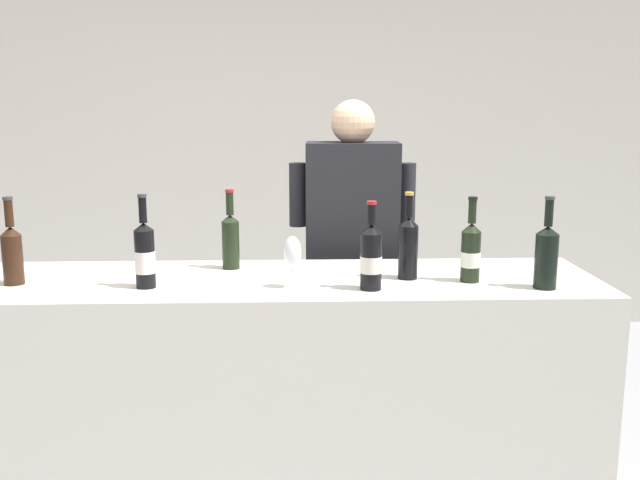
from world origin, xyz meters
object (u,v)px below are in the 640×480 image
at_px(wine_bottle_5, 546,255).
at_px(wine_bottle_1, 471,251).
at_px(wine_bottle_2, 12,252).
at_px(wine_bottle_6, 371,257).
at_px(wine_bottle_4, 231,238).
at_px(wine_bottle_3, 145,255).
at_px(wine_bottle_0, 408,245).
at_px(person_server, 351,284).
at_px(wine_glass, 293,254).

bearing_deg(wine_bottle_5, wine_bottle_1, 156.31).
height_order(wine_bottle_2, wine_bottle_6, wine_bottle_2).
bearing_deg(wine_bottle_4, wine_bottle_3, -134.01).
xyz_separation_m(wine_bottle_0, wine_bottle_5, (0.48, -0.16, -0.00)).
xyz_separation_m(wine_bottle_0, wine_bottle_6, (-0.16, -0.16, -0.01)).
bearing_deg(wine_bottle_2, wine_bottle_1, -0.70).
relative_size(wine_bottle_1, person_server, 0.19).
bearing_deg(wine_bottle_1, wine_bottle_6, -165.30).
distance_m(wine_bottle_1, wine_bottle_6, 0.40).
xyz_separation_m(wine_glass, person_server, (0.28, 0.75, -0.31)).
distance_m(wine_bottle_3, wine_glass, 0.54).
bearing_deg(wine_bottle_2, wine_bottle_3, -7.62).
xyz_separation_m(wine_bottle_1, wine_bottle_2, (-1.71, 0.02, 0.01)).
bearing_deg(wine_glass, wine_bottle_0, 15.33).
xyz_separation_m(wine_bottle_5, person_server, (-0.64, 0.80, -0.31)).
bearing_deg(wine_glass, person_server, 69.74).
relative_size(wine_bottle_4, wine_bottle_6, 1.01).
bearing_deg(wine_bottle_1, wine_bottle_5, -23.69).
xyz_separation_m(wine_bottle_0, wine_bottle_4, (-0.69, 0.19, -0.00)).
distance_m(wine_bottle_4, wine_bottle_6, 0.64).
relative_size(wine_bottle_1, wine_bottle_2, 0.98).
height_order(wine_bottle_0, wine_bottle_5, wine_bottle_5).
relative_size(wine_bottle_2, wine_bottle_4, 1.01).
height_order(wine_bottle_3, wine_glass, wine_bottle_3).
xyz_separation_m(wine_bottle_2, wine_bottle_3, (0.50, -0.07, -0.00)).
height_order(wine_bottle_0, wine_bottle_3, wine_bottle_3).
xyz_separation_m(wine_bottle_6, wine_glass, (-0.28, 0.04, 0.00)).
bearing_deg(wine_bottle_3, wine_glass, -2.18).
distance_m(wine_bottle_3, wine_bottle_6, 0.82).
xyz_separation_m(wine_bottle_3, wine_glass, (0.54, -0.02, 0.00)).
relative_size(wine_bottle_2, wine_bottle_6, 1.02).
relative_size(wine_bottle_1, wine_glass, 1.69).
distance_m(wine_bottle_2, wine_bottle_6, 1.33).
height_order(wine_bottle_4, wine_bottle_6, wine_bottle_4).
bearing_deg(wine_bottle_1, person_server, 119.66).
bearing_deg(person_server, wine_glass, -110.26).
distance_m(wine_bottle_0, person_server, 0.73).
height_order(wine_bottle_2, person_server, person_server).
height_order(wine_bottle_2, wine_glass, wine_bottle_2).
bearing_deg(wine_bottle_3, wine_bottle_0, 5.87).
relative_size(wine_bottle_3, wine_bottle_6, 1.07).
bearing_deg(wine_bottle_0, wine_bottle_1, -13.44).
relative_size(wine_bottle_5, wine_bottle_6, 1.05).
bearing_deg(wine_bottle_1, wine_bottle_0, 166.56).
height_order(wine_bottle_1, wine_bottle_3, wine_bottle_3).
bearing_deg(wine_bottle_3, wine_bottle_4, 45.99).
xyz_separation_m(wine_bottle_2, person_server, (1.32, 0.67, -0.31)).
distance_m(wine_bottle_1, wine_bottle_2, 1.71).
bearing_deg(wine_glass, wine_bottle_6, -7.07).
relative_size(wine_bottle_1, wine_bottle_4, 0.99).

